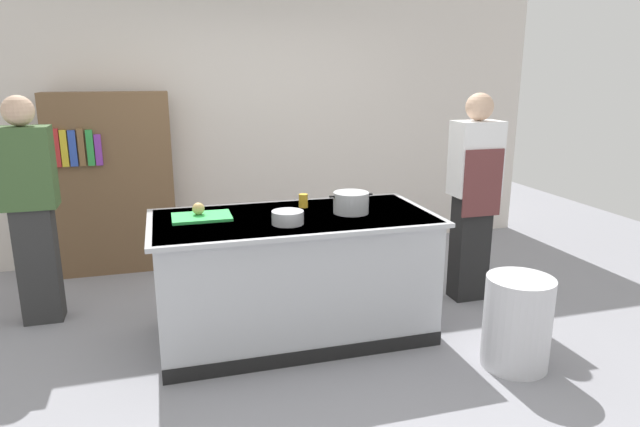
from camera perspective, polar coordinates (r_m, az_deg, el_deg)
The scene contains 12 objects.
ground_plane at distance 4.19m, azimuth -2.59°, elevation -12.24°, with size 10.00×10.00×0.00m, color gray.
back_wall at distance 5.82m, azimuth -7.68°, elevation 10.60°, with size 6.40×0.12×3.00m, color silver.
counter_island at distance 4.00m, azimuth -2.66°, elevation -6.28°, with size 1.98×0.98×0.90m.
cutting_board at distance 3.88m, azimuth -12.11°, elevation -0.35°, with size 0.40×0.28×0.02m, color green.
onion at distance 3.90m, azimuth -12.44°, elevation 0.49°, with size 0.09×0.09×0.09m, color tan.
stock_pot at distance 3.94m, azimuth 3.22°, elevation 1.14°, with size 0.32×0.25×0.15m.
mixing_bowl at distance 3.66m, azimuth -3.35°, elevation -0.41°, with size 0.21×0.21×0.09m, color #B7BABF.
juice_cup at distance 4.10m, azimuth -1.74°, elevation 1.33°, with size 0.07×0.07×0.10m, color yellow.
trash_bin at distance 3.87m, azimuth 19.66°, elevation -10.52°, with size 0.43×0.43×0.61m, color silver.
person_chef at distance 4.69m, azimuth 15.57°, elevation 2.03°, with size 0.38×0.25×1.72m.
person_guest at distance 4.62m, azimuth -27.66°, elevation 0.66°, with size 0.38×0.24×1.72m.
bookshelf at distance 5.56m, azimuth -20.57°, elevation 2.88°, with size 1.10×0.31×1.70m.
Camera 1 is at (-0.85, -3.64, 1.89)m, focal length 31.03 mm.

